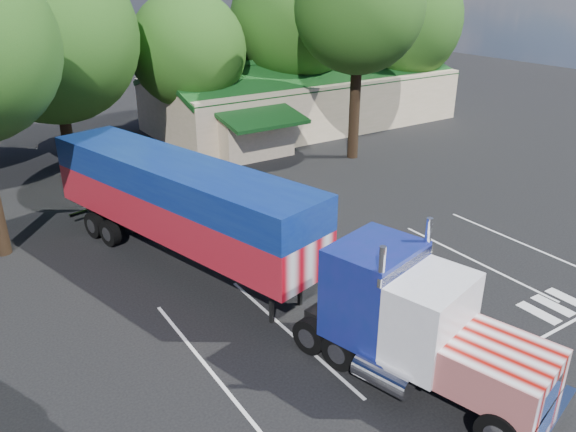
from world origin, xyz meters
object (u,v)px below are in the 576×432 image
semi_truck (228,224)px  silver_sedan (229,144)px  bicycle (293,193)px  woman (330,213)px

semi_truck → silver_sedan: bearing=47.6°
bicycle → silver_sedan: silver_sedan is taller
woman → bicycle: 4.12m
semi_truck → bicycle: size_ratio=12.36×
bicycle → semi_truck: bearing=-148.9°
bicycle → silver_sedan: bearing=73.1°
silver_sedan → semi_truck: bearing=144.2°
semi_truck → bicycle: 9.63m
semi_truck → woman: (6.52, 2.04, -1.82)m
silver_sedan → bicycle: bearing=164.5°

